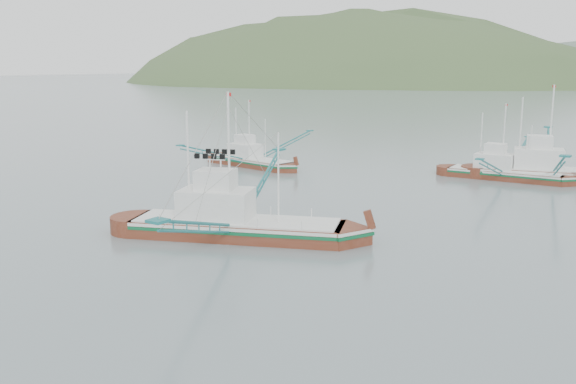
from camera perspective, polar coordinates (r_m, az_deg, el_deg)
The scene contains 6 objects.
ground at distance 44.02m, azimuth -4.33°, elevation -5.37°, with size 1200.00×1200.00×0.00m, color slate.
main_boat at distance 47.24m, azimuth -4.74°, elevation -1.30°, with size 16.15×27.32×11.52m.
bg_boat_left at distance 80.39m, azimuth -3.32°, elevation 3.36°, with size 12.51×21.80×8.90m.
bg_boat_right at distance 75.94m, azimuth 22.39°, elevation 2.50°, with size 15.87×27.26×11.24m.
bg_boat_far at distance 75.03m, azimuth 18.64°, elevation 2.02°, with size 12.41×22.30×9.02m.
headland_left at distance 444.07m, azimuth 5.95°, elevation 9.68°, with size 448.00×308.00×210.00m, color #3D552C.
Camera 1 is at (25.97, -33.22, 12.66)m, focal length 40.00 mm.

